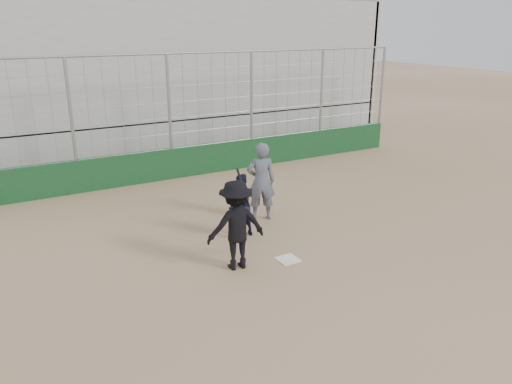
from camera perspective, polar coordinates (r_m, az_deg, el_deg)
ground at (r=10.97m, az=3.65°, el=-7.75°), size 90.00×90.00×0.00m
home_plate at (r=10.96m, az=3.65°, el=-7.70°), size 0.44×0.44×0.02m
backstop at (r=16.59m, az=-9.62°, el=4.77°), size 18.10×0.25×4.04m
bleachers at (r=20.94m, az=-14.77°, el=12.75°), size 20.25×6.70×6.98m
batter_at_plate at (r=10.27m, az=-2.29°, el=-3.78°), size 1.31×0.86×2.04m
catcher_crouched at (r=11.82m, az=-1.79°, el=-2.86°), size 0.94×0.85×1.08m
umpire at (r=12.84m, az=0.57°, el=0.77°), size 0.87×0.72×1.85m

